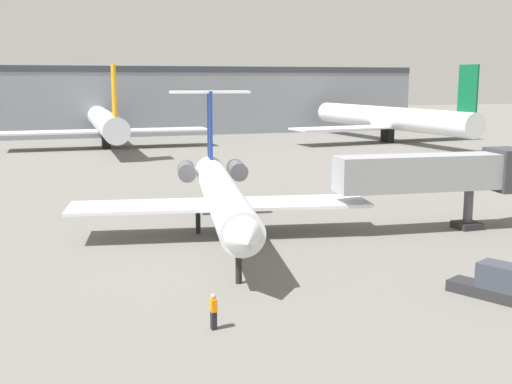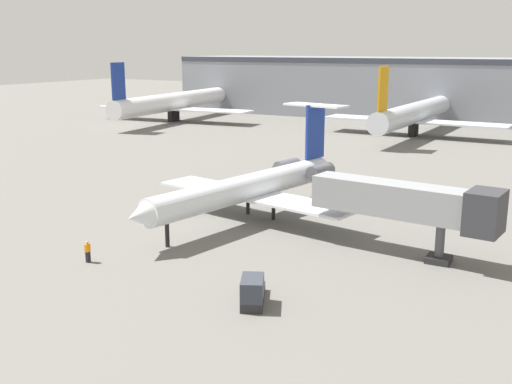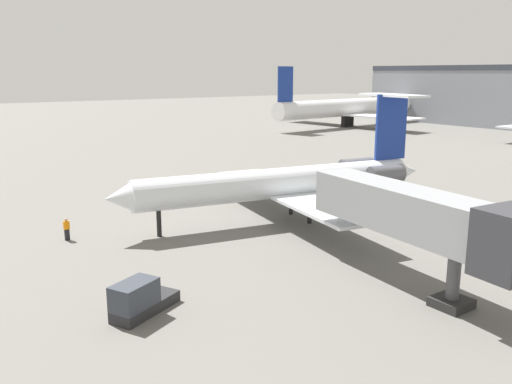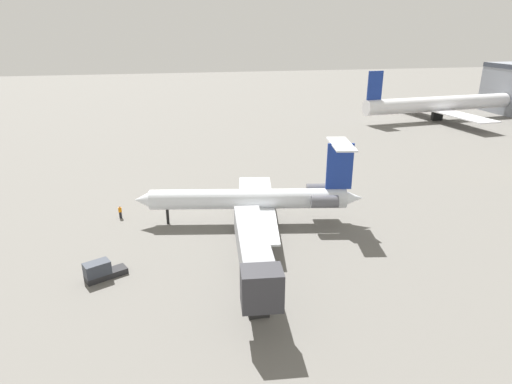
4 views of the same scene
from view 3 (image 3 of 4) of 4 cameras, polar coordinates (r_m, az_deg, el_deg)
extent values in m
cube|color=#66635E|center=(44.98, 1.32, -3.15)|extent=(400.00, 400.00, 0.10)
cylinder|color=silver|center=(44.19, 2.46, 0.96)|extent=(6.81, 24.27, 2.47)
cone|color=silver|center=(40.10, -14.19, -0.62)|extent=(2.70, 2.59, 2.34)
cone|color=silver|center=(51.36, 15.49, 2.14)|extent=(2.53, 2.94, 2.10)
cube|color=silver|center=(40.02, 7.48, -1.74)|extent=(10.65, 6.14, 0.24)
cube|color=silver|center=(49.87, 0.45, 1.21)|extent=(10.65, 6.14, 0.24)
cylinder|color=#595960|center=(47.23, 13.55, 1.86)|extent=(2.05, 3.42, 1.50)
cylinder|color=#595960|center=(50.59, 10.58, 2.69)|extent=(2.05, 3.42, 1.50)
cube|color=navy|center=(49.61, 14.08, 6.67)|extent=(0.82, 3.19, 5.76)
cube|color=silver|center=(49.42, 14.25, 9.87)|extent=(7.12, 3.59, 0.20)
cylinder|color=black|center=(41.22, -10.20, -3.29)|extent=(0.36, 0.36, 2.01)
cylinder|color=black|center=(44.27, 5.68, -2.05)|extent=(0.36, 0.36, 2.01)
cylinder|color=black|center=(46.97, 3.71, -1.16)|extent=(0.36, 0.36, 2.01)
cube|color=gray|center=(31.66, 15.71, -1.96)|extent=(14.22, 3.99, 2.60)
cube|color=#333338|center=(27.60, 25.45, -4.85)|extent=(2.71, 3.42, 3.20)
cylinder|color=#4C4C51|center=(30.27, 20.12, -8.64)|extent=(0.70, 0.70, 3.14)
cube|color=#262626|center=(30.75, 19.93, -10.93)|extent=(1.80, 1.80, 0.50)
cube|color=black|center=(42.17, -19.32, -4.27)|extent=(0.25, 0.33, 0.85)
cube|color=orange|center=(41.97, -19.39, -3.32)|extent=(0.27, 0.41, 0.60)
sphere|color=tan|center=(41.87, -19.43, -2.77)|extent=(0.24, 0.24, 0.24)
cube|color=#262628|center=(29.00, -11.55, -11.75)|extent=(3.00, 4.21, 0.60)
cube|color=#333842|center=(28.08, -12.71, -10.52)|extent=(2.30, 2.77, 1.30)
cylinder|color=white|center=(125.22, 9.68, 8.80)|extent=(7.97, 43.45, 3.86)
cube|color=navy|center=(110.63, 3.12, 11.30)|extent=(0.68, 4.01, 7.00)
cube|color=white|center=(125.32, 9.66, 8.10)|extent=(36.76, 9.44, 0.30)
cube|color=black|center=(125.45, 9.63, 7.37)|extent=(1.20, 2.80, 2.40)
camera|label=1|loc=(48.84, -54.95, 6.25)|focal=44.81mm
camera|label=2|loc=(23.22, -111.27, 5.40)|focal=43.14mm
camera|label=4|loc=(25.67, 103.52, 23.18)|focal=31.04mm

